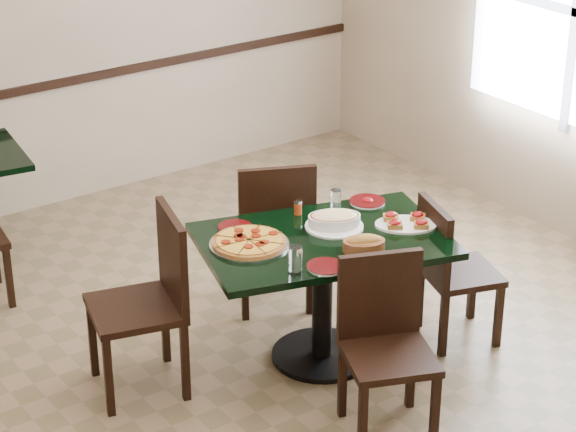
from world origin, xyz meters
TOP-DOWN VIEW (x-y plane):
  - floor at (0.00, 0.00)m, footprint 5.50×5.50m
  - room_shell at (1.02, 1.73)m, footprint 5.50×5.50m
  - main_table at (0.18, -0.07)m, footprint 1.49×1.17m
  - chair_far at (0.29, 0.54)m, footprint 0.60×0.60m
  - chair_near at (0.06, -0.74)m, footprint 0.56×0.56m
  - chair_right at (0.89, -0.32)m, footprint 0.50×0.50m
  - chair_left at (-0.70, 0.23)m, footprint 0.57×0.57m
  - pepperoni_pizza at (-0.19, 0.08)m, footprint 0.42×0.42m
  - lasagna_casserole at (0.31, -0.01)m, footprint 0.34×0.32m
  - bread_basket at (0.26, -0.32)m, footprint 0.27×0.24m
  - bruschetta_platter at (0.64, -0.22)m, footprint 0.41×0.39m
  - side_plate_near at (-0.02, -0.36)m, footprint 0.19×0.19m
  - side_plate_far_r at (0.66, 0.14)m, footprint 0.20×0.20m
  - side_plate_far_l at (-0.14, 0.29)m, footprint 0.19×0.19m
  - napkin_setting at (0.00, -0.38)m, footprint 0.22×0.22m
  - water_glass_a at (0.44, 0.15)m, footprint 0.06×0.06m
  - water_glass_b at (-0.18, -0.32)m, footprint 0.07×0.07m
  - pepper_shaker at (0.25, 0.25)m, footprint 0.05×0.05m

SIDE VIEW (x-z plane):
  - floor at x=0.00m, z-range 0.00..0.00m
  - chair_right at x=0.89m, z-range 0.05..0.90m
  - chair_near at x=0.06m, z-range 0.05..0.97m
  - chair_far at x=0.29m, z-range 0.06..1.03m
  - chair_left at x=-0.70m, z-range 0.06..1.06m
  - main_table at x=0.18m, z-range 0.19..0.94m
  - napkin_setting at x=0.00m, z-range 0.75..0.76m
  - side_plate_far_l at x=-0.14m, z-range 0.75..0.77m
  - side_plate_near at x=-0.02m, z-range 0.75..0.77m
  - side_plate_far_r at x=0.66m, z-range 0.74..0.77m
  - pepperoni_pizza at x=-0.19m, z-range 0.75..0.79m
  - bruschetta_platter at x=0.64m, z-range 0.75..0.80m
  - bread_basket at x=0.26m, z-range 0.74..0.84m
  - pepper_shaker at x=0.25m, z-range 0.75..0.83m
  - lasagna_casserole at x=0.31m, z-range 0.75..0.84m
  - water_glass_a at x=0.44m, z-range 0.75..0.88m
  - water_glass_b at x=-0.18m, z-range 0.75..0.90m
  - room_shell at x=1.02m, z-range -1.58..3.92m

